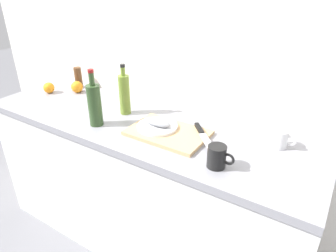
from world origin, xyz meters
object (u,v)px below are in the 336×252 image
Objects in this scene: cutting_board at (168,133)px; fish_fillet at (157,122)px; olive_oil_bottle at (124,94)px; white_plate at (157,126)px; coffee_mug_1 at (280,139)px; coffee_mug_0 at (217,157)px; orange_0 at (77,87)px; pepper_mill at (78,78)px; wine_bottle at (95,104)px; chef_knife at (202,133)px.

fish_fillet is at bearing 177.55° from cutting_board.
white_plate is at bearing -16.73° from olive_oil_bottle.
coffee_mug_1 reaches higher than white_plate.
coffee_mug_0 reaches higher than orange_0.
olive_oil_bottle is (-0.29, 0.09, 0.07)m from fish_fillet.
orange_0 is at bearing 168.46° from cutting_board.
olive_oil_bottle reaches higher than fish_fillet.
pepper_mill is (-0.57, 0.16, -0.05)m from olive_oil_bottle.
olive_oil_bottle is at bearing 163.27° from white_plate.
wine_bottle reaches higher than cutting_board.
olive_oil_bottle is (-0.53, 0.03, 0.09)m from chef_knife.
cutting_board is 0.36m from coffee_mug_0.
chef_knife is at bearing 12.97° from fish_fillet.
coffee_mug_1 is 1.38m from orange_0.
wine_bottle is at bearing 178.60° from coffee_mug_0.
coffee_mug_0 reaches higher than coffee_mug_1.
cutting_board is 2.76× the size of pepper_mill.
olive_oil_bottle is 2.50× the size of coffee_mug_1.
coffee_mug_0 is at bearing -17.71° from olive_oil_bottle.
fish_fillet is at bearing 161.59° from coffee_mug_0.
fish_fillet is (-0.07, 0.00, 0.04)m from cutting_board.
orange_0 is 0.11m from pepper_mill.
coffee_mug_1 is at bearing 17.13° from fish_fillet.
wine_bottle is at bearing -32.00° from orange_0.
olive_oil_bottle reaches higher than chef_knife.
pepper_mill is at bearing 129.37° from orange_0.
wine_bottle reaches higher than chef_knife.
pepper_mill is at bearing 164.61° from cutting_board.
white_plate is 0.81m from orange_0.
white_plate is 0.32m from olive_oil_bottle.
pepper_mill is (-1.09, 0.20, 0.05)m from chef_knife.
cutting_board is 0.18m from chef_knife.
fish_fillet is 0.54× the size of olive_oil_bottle.
coffee_mug_0 is (0.73, -0.02, -0.07)m from wine_bottle.
olive_oil_bottle is at bearing -16.20° from pepper_mill.
orange_0 is at bearing -50.63° from pepper_mill.
fish_fillet is 0.43m from coffee_mug_0.
wine_bottle is (-0.33, -0.12, 0.07)m from fish_fillet.
chef_knife is 1.87× the size of coffee_mug_0.
olive_oil_bottle is (-0.36, 0.09, 0.11)m from cutting_board.
pepper_mill is (-0.86, 0.25, 0.02)m from fish_fillet.
chef_knife is at bearing 131.34° from coffee_mug_0.
cutting_board is 1.36× the size of olive_oil_bottle.
chef_knife is 0.38m from coffee_mug_1.
chef_knife is 1.56× the size of pepper_mill.
coffee_mug_1 reaches higher than fish_fillet.
wine_bottle is 0.64m from pepper_mill.
pepper_mill reaches higher than white_plate.
coffee_mug_1 is 1.45m from pepper_mill.
coffee_mug_1 is at bearing 6.19° from olive_oil_bottle.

